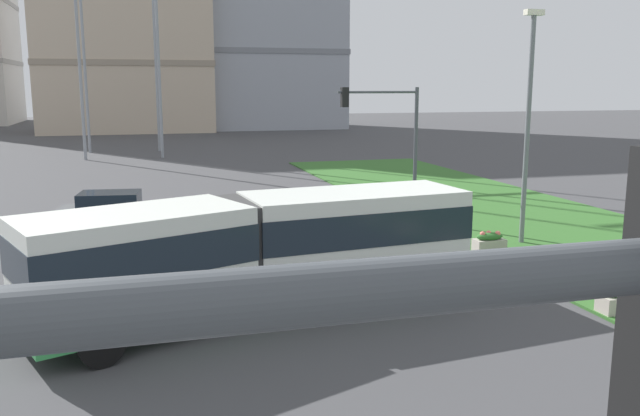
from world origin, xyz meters
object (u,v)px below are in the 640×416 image
(flower_planter_3, at_px, (620,299))
(flower_planter_4, at_px, (550,268))
(articulated_bus, at_px, (261,251))
(flower_planter_5, at_px, (489,242))
(traffic_light_far_right, at_px, (390,131))
(streetlight_median, at_px, (528,118))
(car_grey_wagon, at_px, (113,212))

(flower_planter_3, height_order, flower_planter_4, same)
(articulated_bus, distance_m, flower_planter_5, 9.80)
(flower_planter_4, bearing_deg, flower_planter_3, -90.00)
(flower_planter_3, bearing_deg, traffic_light_far_right, 97.25)
(flower_planter_5, xyz_separation_m, traffic_light_far_right, (-1.56, 5.68, 3.56))
(streetlight_median, bearing_deg, flower_planter_5, -153.31)
(flower_planter_3, bearing_deg, streetlight_median, 75.86)
(car_grey_wagon, relative_size, flower_planter_3, 4.18)
(articulated_bus, bearing_deg, traffic_light_far_right, 52.49)
(car_grey_wagon, relative_size, flower_planter_5, 4.18)
(flower_planter_3, relative_size, flower_planter_4, 1.00)
(car_grey_wagon, distance_m, flower_planter_5, 14.99)
(flower_planter_4, relative_size, streetlight_median, 0.13)
(articulated_bus, relative_size, traffic_light_far_right, 2.07)
(car_grey_wagon, bearing_deg, streetlight_median, -24.34)
(traffic_light_far_right, bearing_deg, flower_planter_4, -80.41)
(car_grey_wagon, height_order, flower_planter_5, car_grey_wagon)
(traffic_light_far_right, xyz_separation_m, streetlight_median, (3.46, -4.73, 0.71))
(articulated_bus, relative_size, flower_planter_4, 10.90)
(car_grey_wagon, distance_m, flower_planter_4, 17.08)
(flower_planter_5, height_order, traffic_light_far_right, traffic_light_far_right)
(flower_planter_3, xyz_separation_m, streetlight_median, (1.90, 7.54, 4.26))
(flower_planter_5, bearing_deg, streetlight_median, 26.69)
(articulated_bus, bearing_deg, flower_planter_3, -16.80)
(flower_planter_3, relative_size, streetlight_median, 0.13)
(articulated_bus, distance_m, car_grey_wagon, 12.24)
(car_grey_wagon, height_order, traffic_light_far_right, traffic_light_far_right)
(traffic_light_far_right, height_order, streetlight_median, streetlight_median)
(traffic_light_far_right, distance_m, streetlight_median, 5.90)
(flower_planter_4, bearing_deg, flower_planter_5, 90.00)
(flower_planter_4, distance_m, flower_planter_5, 3.55)
(flower_planter_3, bearing_deg, flower_planter_5, 90.00)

